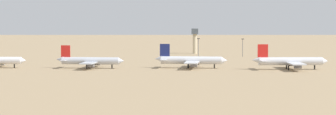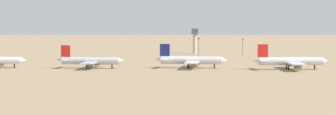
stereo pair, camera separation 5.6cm
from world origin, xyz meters
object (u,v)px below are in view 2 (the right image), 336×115
Objects in this scene: light_pole_mid at (243,46)px; light_pole_west at (198,47)px; parked_jet_navy_3 at (190,60)px; parked_jet_red_4 at (290,61)px; control_tower at (195,38)px; parked_jet_red_2 at (90,61)px.

light_pole_west is at bearing -146.15° from light_pole_mid.
light_pole_west is (4.03, 84.30, 3.69)m from parked_jet_navy_3.
light_pole_mid is (31.95, 21.43, -0.49)m from light_pole_west.
light_pole_west is at bearing 114.80° from parked_jet_red_4.
control_tower is 1.41× the size of light_pole_west.
parked_jet_navy_3 is 0.98× the size of parked_jet_red_4.
control_tower reaches higher than parked_jet_red_4.
parked_jet_red_4 is at bearing -80.67° from light_pole_mid.
light_pole_mid is at bearing 95.14° from parked_jet_red_4.
light_pole_west is at bearing 59.21° from parked_jet_red_2.
control_tower is at bearing 71.90° from parked_jet_red_2.
parked_jet_red_2 is 110.89m from parked_jet_red_4.
light_pole_west is 1.07× the size of light_pole_mid.
parked_jet_red_4 is at bearing -61.01° from light_pole_west.
light_pole_mid reaches higher than parked_jet_red_2.
light_pole_west is 38.47m from light_pole_mid.
light_pole_west is (60.45, 88.46, 3.93)m from parked_jet_red_2.
control_tower is 1.51× the size of light_pole_mid.
parked_jet_red_4 reaches higher than light_pole_mid.
parked_jet_navy_3 is at bearing -90.40° from control_tower.
parked_jet_red_2 is 56.57m from parked_jet_navy_3.
parked_jet_red_4 is 3.02× the size of light_pole_west.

